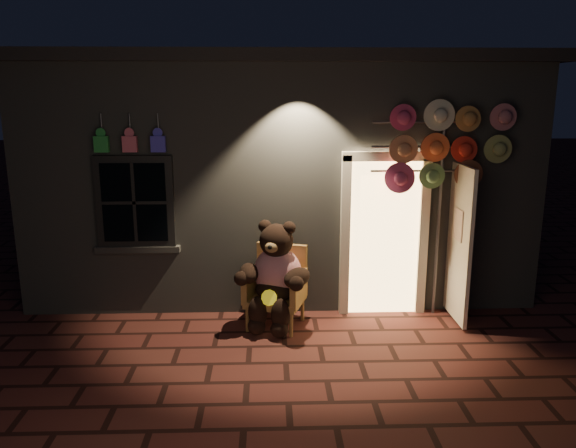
{
  "coord_description": "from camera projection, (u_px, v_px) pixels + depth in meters",
  "views": [
    {
      "loc": [
        -0.18,
        -5.71,
        2.94
      ],
      "look_at": [
        0.06,
        1.0,
        1.35
      ],
      "focal_mm": 35.0,
      "sensor_mm": 36.0,
      "label": 1
    }
  ],
  "objects": [
    {
      "name": "shop_building",
      "position": [
        279.0,
        163.0,
        9.71
      ],
      "size": [
        7.3,
        5.95,
        3.51
      ],
      "color": "slate",
      "rests_on": "ground"
    },
    {
      "name": "hat_rack",
      "position": [
        446.0,
        147.0,
        7.03
      ],
      "size": [
        1.78,
        0.22,
        2.79
      ],
      "color": "#59595E",
      "rests_on": "ground"
    },
    {
      "name": "teddy_bear",
      "position": [
        275.0,
        276.0,
        7.02
      ],
      "size": [
        0.95,
        0.88,
        1.37
      ],
      "rotation": [
        0.0,
        0.0,
        -0.32
      ],
      "color": "#B1122C",
      "rests_on": "ground"
    },
    {
      "name": "wicker_armchair",
      "position": [
        277.0,
        286.0,
        7.19
      ],
      "size": [
        0.85,
        0.81,
        1.02
      ],
      "rotation": [
        0.0,
        0.0,
        -0.32
      ],
      "color": "#9F6D3D",
      "rests_on": "ground"
    },
    {
      "name": "ground",
      "position": [
        286.0,
        363.0,
        6.23
      ],
      "size": [
        60.0,
        60.0,
        0.0
      ],
      "primitive_type": "plane",
      "color": "#51251F",
      "rests_on": "ground"
    }
  ]
}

